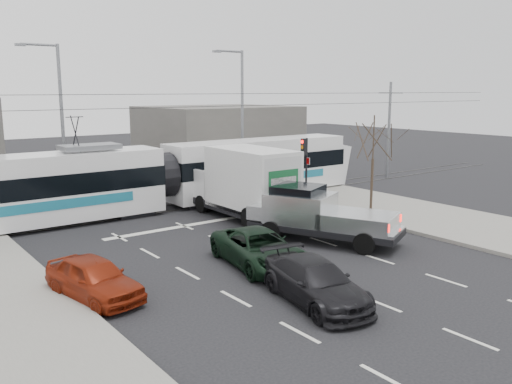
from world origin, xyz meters
TOP-DOWN VIEW (x-y plane):
  - ground at (0.00, 0.00)m, footprint 120.00×120.00m
  - sidewalk_right at (9.00, 0.00)m, footprint 6.00×60.00m
  - rails at (0.00, 10.00)m, footprint 60.00×1.60m
  - building_right at (12.00, 24.00)m, footprint 12.00×10.00m
  - bare_tree at (7.60, 2.50)m, footprint 2.40×2.40m
  - traffic_signal at (6.47, 6.50)m, footprint 0.44×0.44m
  - street_lamp_near at (7.31, 14.00)m, footprint 2.38×0.25m
  - street_lamp_far at (-4.19, 16.00)m, footprint 2.38×0.25m
  - catenary at (0.00, 10.00)m, footprint 60.00×0.20m
  - tram at (-0.78, 9.95)m, footprint 25.20×2.64m
  - silver_pickup at (1.61, 0.39)m, footprint 4.72×6.79m
  - box_truck at (1.59, 5.60)m, footprint 2.53×7.21m
  - navy_pickup at (3.70, 6.22)m, footprint 4.12×6.06m
  - green_car at (-2.46, -0.91)m, footprint 3.04×5.13m
  - red_car at (-8.50, -0.31)m, footprint 2.27×4.14m
  - dark_car at (-3.22, -4.71)m, footprint 2.66×4.79m

SIDE VIEW (x-z plane):
  - ground at x=0.00m, z-range 0.00..0.00m
  - rails at x=0.00m, z-range 0.00..0.03m
  - sidewalk_right at x=9.00m, z-range 0.00..0.15m
  - dark_car at x=-3.22m, z-range 0.00..1.31m
  - red_car at x=-8.50m, z-range 0.00..1.33m
  - green_car at x=-2.46m, z-range 0.00..1.34m
  - silver_pickup at x=1.61m, z-range -0.01..2.35m
  - navy_pickup at x=3.70m, z-range -0.02..2.39m
  - box_truck at x=1.59m, z-range -0.02..3.57m
  - tram at x=-0.78m, z-range -0.75..4.40m
  - building_right at x=12.00m, z-range 0.00..5.00m
  - traffic_signal at x=6.47m, z-range 0.94..4.54m
  - bare_tree at x=7.60m, z-range 1.29..6.29m
  - catenary at x=0.00m, z-range 0.38..7.38m
  - street_lamp_near at x=7.31m, z-range 0.61..9.61m
  - street_lamp_far at x=-4.19m, z-range 0.61..9.61m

